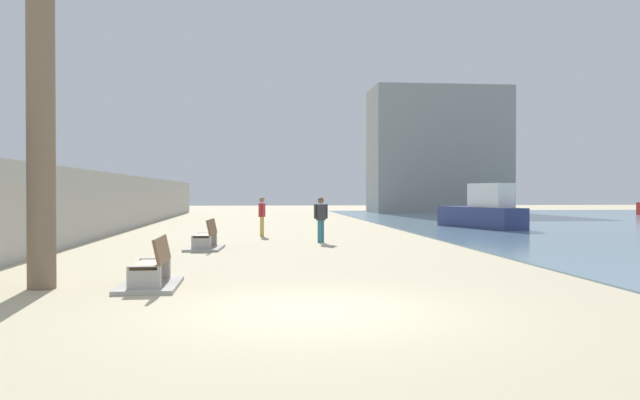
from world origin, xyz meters
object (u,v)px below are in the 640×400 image
at_px(person_walking, 321,216).
at_px(person_standing, 262,214).
at_px(boat_outer, 483,212).
at_px(bench_far, 206,242).
at_px(bench_near, 151,275).

distance_m(person_walking, person_standing, 4.17).
bearing_deg(person_standing, boat_outer, 21.57).
distance_m(bench_far, person_standing, 6.25).
bearing_deg(bench_far, boat_outer, 38.45).
bearing_deg(bench_far, person_standing, 72.50).
distance_m(bench_near, bench_far, 8.18).
bearing_deg(person_standing, bench_near, -99.12).
bearing_deg(boat_outer, bench_near, -125.92).
distance_m(bench_near, person_walking, 11.41).
relative_size(bench_far, person_walking, 1.30).
height_order(bench_far, person_walking, person_walking).
bearing_deg(bench_near, boat_outer, 54.08).
height_order(bench_near, bench_far, same).
relative_size(bench_near, boat_outer, 0.36).
bearing_deg(person_walking, bench_far, -149.64).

